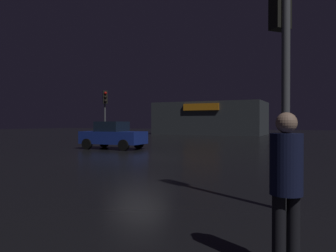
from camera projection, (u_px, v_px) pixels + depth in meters
name	position (u px, v px, depth m)	size (l,w,h in m)	color
ground_plane	(139.00, 158.00, 14.45)	(120.00, 120.00, 0.00)	black
store_building	(210.00, 119.00, 43.01)	(14.13, 7.61, 4.25)	#33383D
traffic_signal_opposite	(282.00, 47.00, 5.83)	(0.42, 0.42, 4.22)	#595B60
traffic_signal_cross_left	(105.00, 105.00, 23.93)	(0.42, 0.42, 3.97)	#595B60
car_near	(113.00, 135.00, 19.22)	(3.87, 2.10, 1.65)	navy
pedestrian	(286.00, 179.00, 3.38)	(0.47, 0.47, 1.70)	black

